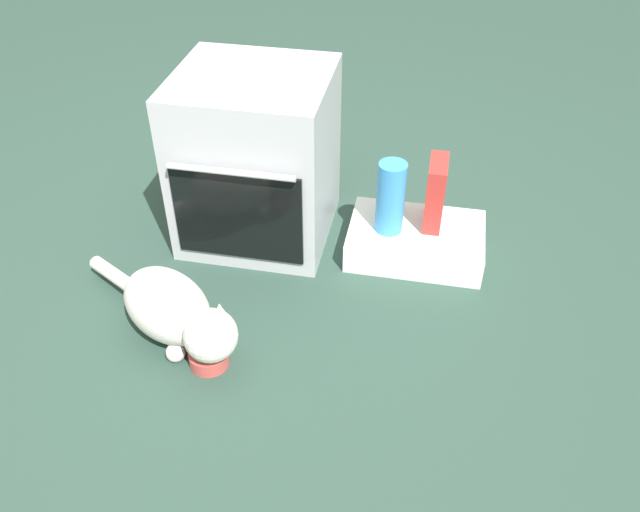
% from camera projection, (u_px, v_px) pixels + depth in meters
% --- Properties ---
extents(ground, '(8.00, 8.00, 0.00)m').
position_uv_depth(ground, '(251.00, 306.00, 2.48)').
color(ground, '#284238').
extents(oven, '(0.58, 0.60, 0.69)m').
position_uv_depth(oven, '(256.00, 159.00, 2.63)').
color(oven, '#B7BABF').
rests_on(oven, ground).
extents(pantry_cabinet, '(0.54, 0.36, 0.12)m').
position_uv_depth(pantry_cabinet, '(416.00, 241.00, 2.69)').
color(pantry_cabinet, white).
rests_on(pantry_cabinet, ground).
extents(food_bowl, '(0.14, 0.14, 0.08)m').
position_uv_depth(food_bowl, '(209.00, 356.00, 2.24)').
color(food_bowl, '#C64C47').
rests_on(food_bowl, ground).
extents(cat, '(0.71, 0.49, 0.26)m').
position_uv_depth(cat, '(175.00, 311.00, 2.26)').
color(cat, silver).
rests_on(cat, ground).
extents(water_bottle, '(0.11, 0.11, 0.30)m').
position_uv_depth(water_bottle, '(391.00, 198.00, 2.55)').
color(water_bottle, '#388CD1').
rests_on(water_bottle, pantry_cabinet).
extents(cereal_box, '(0.07, 0.18, 0.28)m').
position_uv_depth(cereal_box, '(435.00, 193.00, 2.59)').
color(cereal_box, '#B72D28').
rests_on(cereal_box, pantry_cabinet).
extents(soda_can, '(0.07, 0.07, 0.12)m').
position_uv_depth(soda_can, '(389.00, 199.00, 2.71)').
color(soda_can, green).
rests_on(soda_can, pantry_cabinet).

